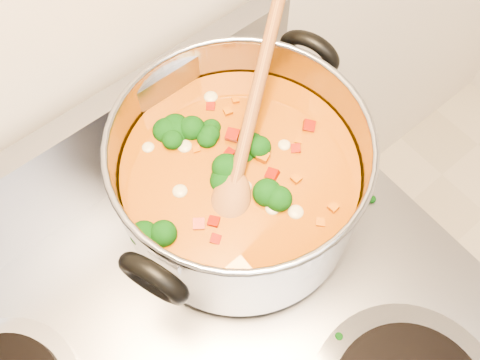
% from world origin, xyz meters
% --- Properties ---
extents(stockpot, '(0.35, 0.29, 0.17)m').
position_xyz_m(stockpot, '(0.25, 1.32, 1.01)').
color(stockpot, '#94959C').
rests_on(stockpot, electric_range).
extents(wooden_spoon, '(0.25, 0.19, 0.11)m').
position_xyz_m(wooden_spoon, '(0.27, 1.33, 1.06)').
color(wooden_spoon, brown).
rests_on(wooden_spoon, stockpot).
extents(cooktop_crumbs, '(0.35, 0.32, 0.01)m').
position_xyz_m(cooktop_crumbs, '(0.24, 1.26, 0.92)').
color(cooktop_crumbs, black).
rests_on(cooktop_crumbs, electric_range).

